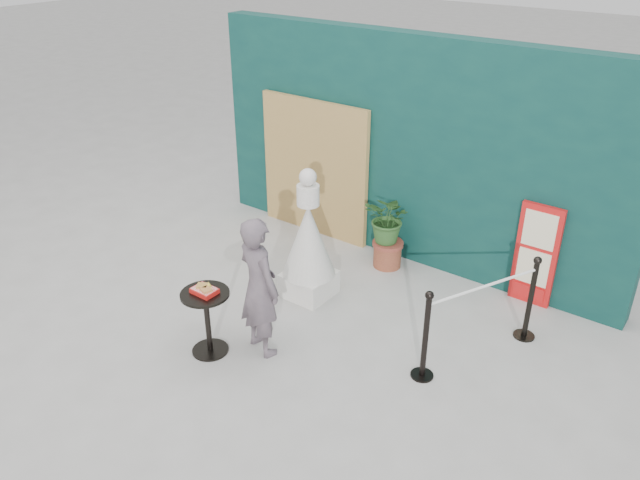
% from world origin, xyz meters
% --- Properties ---
extents(ground, '(60.00, 60.00, 0.00)m').
position_xyz_m(ground, '(0.00, 0.00, 0.00)').
color(ground, '#ADAAA5').
rests_on(ground, ground).
extents(back_wall, '(6.00, 0.30, 3.00)m').
position_xyz_m(back_wall, '(0.00, 3.15, 1.50)').
color(back_wall, '#0A2F2D').
rests_on(back_wall, ground).
extents(bamboo_fence, '(1.80, 0.08, 2.00)m').
position_xyz_m(bamboo_fence, '(-1.40, 2.94, 1.00)').
color(bamboo_fence, tan).
rests_on(bamboo_fence, ground).
extents(woman, '(0.66, 0.52, 1.59)m').
position_xyz_m(woman, '(-0.12, 0.29, 0.79)').
color(woman, '#64565D').
rests_on(woman, ground).
extents(menu_board, '(0.50, 0.07, 1.30)m').
position_xyz_m(menu_board, '(1.90, 2.95, 0.65)').
color(menu_board, red).
rests_on(menu_board, ground).
extents(statue, '(0.66, 0.66, 1.69)m').
position_xyz_m(statue, '(-0.38, 1.47, 0.69)').
color(statue, silver).
rests_on(statue, ground).
extents(cafe_table, '(0.52, 0.52, 0.75)m').
position_xyz_m(cafe_table, '(-0.54, -0.09, 0.50)').
color(cafe_table, black).
rests_on(cafe_table, ground).
extents(food_basket, '(0.26, 0.19, 0.11)m').
position_xyz_m(food_basket, '(-0.54, -0.09, 0.79)').
color(food_basket, red).
rests_on(food_basket, cafe_table).
extents(planter, '(0.62, 0.54, 1.05)m').
position_xyz_m(planter, '(0.04, 2.67, 0.61)').
color(planter, brown).
rests_on(planter, ground).
extents(stanchion_barrier, '(0.84, 1.54, 1.03)m').
position_xyz_m(stanchion_barrier, '(1.83, 1.57, 0.49)').
color(stanchion_barrier, black).
rests_on(stanchion_barrier, ground).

